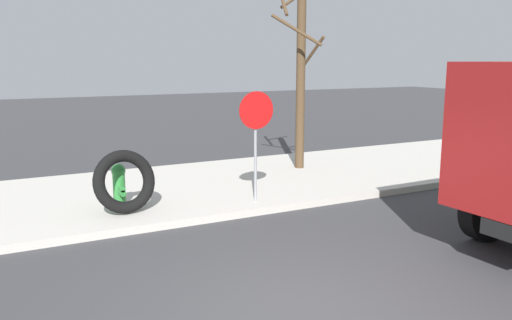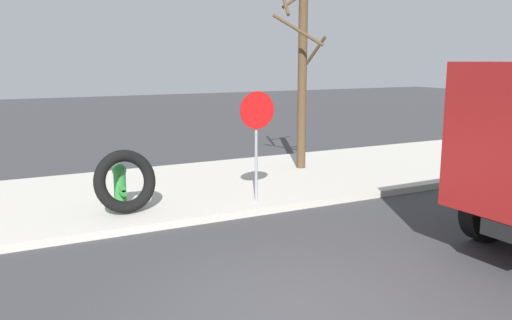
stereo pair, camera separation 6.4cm
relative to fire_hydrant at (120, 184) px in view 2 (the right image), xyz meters
name	(u,v)px [view 2 (the right image)]	position (x,y,z in m)	size (l,w,h in m)	color
ground_plane	(301,319)	(0.86, -5.41, -0.61)	(80.00, 80.00, 0.00)	#38383A
sidewalk_curb	(148,193)	(0.86, 1.09, -0.53)	(36.00, 5.00, 0.15)	#BCB7AD
fire_hydrant	(120,184)	(0.00, 0.00, 0.00)	(0.28, 0.62, 0.86)	#2D8438
loose_tire	(125,181)	(-0.02, -0.51, 0.16)	(1.21, 1.21, 0.23)	black
stop_sign	(257,126)	(2.58, -0.90, 1.11)	(0.76, 0.08, 2.26)	gray
bare_tree	(302,72)	(5.22, 1.63, 2.08)	(1.48, 1.62, 4.87)	#4C3823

